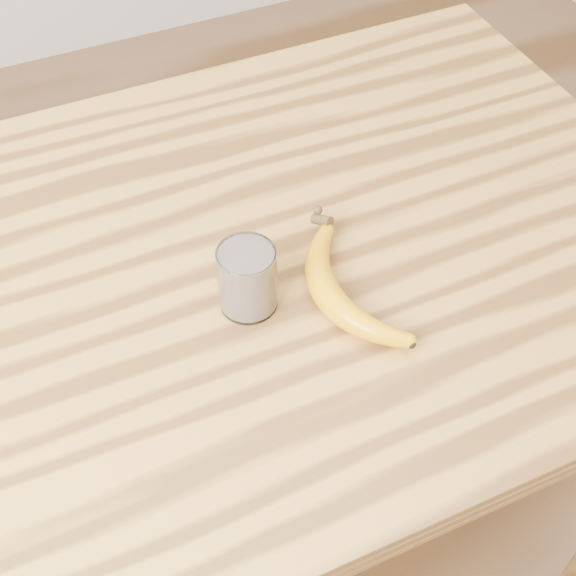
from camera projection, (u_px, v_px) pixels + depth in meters
name	position (u px, v px, depth m)	size (l,w,h in m)	color
table	(234.00, 326.00, 1.09)	(1.20, 0.80, 0.90)	#B27B34
smoothie_glass	(247.00, 278.00, 0.91)	(0.07, 0.07, 0.09)	white
banana	(328.00, 297.00, 0.93)	(0.11, 0.29, 0.04)	orange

